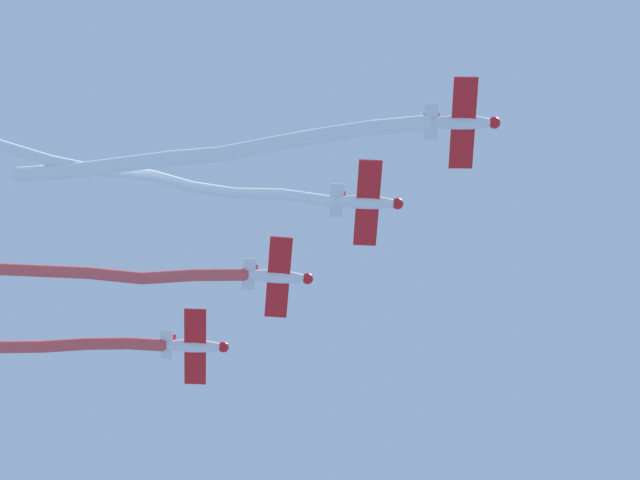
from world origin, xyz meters
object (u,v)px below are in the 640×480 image
Objects in this scene: airplane_lead at (462,122)px; airplane_right_wing at (278,277)px; airplane_left_wing at (367,202)px; airplane_slot at (195,346)px.

airplane_right_wing reaches higher than airplane_lead.
airplane_right_wing is at bearing 131.66° from airplane_left_wing.
airplane_slot reaches higher than airplane_right_wing.
airplane_slot is (-1.45, -7.86, 0.25)m from airplane_right_wing.
airplane_left_wing is at bearing -50.15° from airplane_right_wing.
airplane_right_wing is (-2.91, -15.73, 0.50)m from airplane_lead.
airplane_slot is at bearing 133.99° from airplane_lead.
airplane_right_wing is at bearing 133.98° from airplane_lead.
airplane_right_wing is 0.98× the size of airplane_slot.
airplane_lead is 1.02× the size of airplane_left_wing.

